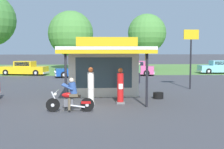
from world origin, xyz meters
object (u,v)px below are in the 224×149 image
(motorcycle_with_rider, at_px, (71,98))
(parked_car_back_row_right, at_px, (79,70))
(gas_pump_offside, at_px, (120,87))
(roadside_pole_sign, at_px, (191,48))
(parked_car_back_row_far_right, at_px, (24,69))
(bystander_admiring_sedan, at_px, (139,72))
(bystander_standing_back_lot, at_px, (102,75))
(gas_pump_nearside, at_px, (91,87))
(parked_car_back_row_left, at_px, (133,69))
(spare_tire_stack, at_px, (158,95))
(parked_car_back_row_centre_left, at_px, (220,68))

(motorcycle_with_rider, bearing_deg, parked_car_back_row_right, 90.85)
(gas_pump_offside, bearing_deg, roadside_pole_sign, 44.67)
(parked_car_back_row_far_right, height_order, parked_car_back_row_right, parked_car_back_row_far_right)
(motorcycle_with_rider, bearing_deg, bystander_admiring_sedan, 66.43)
(gas_pump_offside, relative_size, roadside_pole_sign, 0.44)
(motorcycle_with_rider, relative_size, bystander_standing_back_lot, 1.41)
(parked_car_back_row_right, bearing_deg, gas_pump_nearside, -85.68)
(gas_pump_offside, distance_m, parked_car_back_row_far_right, 20.68)
(gas_pump_nearside, height_order, parked_car_back_row_left, gas_pump_nearside)
(bystander_standing_back_lot, distance_m, bystander_admiring_sedan, 3.48)
(parked_car_back_row_right, bearing_deg, parked_car_back_row_left, 16.02)
(gas_pump_nearside, bearing_deg, bystander_admiring_sedan, 66.82)
(parked_car_back_row_right, distance_m, roadside_pole_sign, 13.40)
(parked_car_back_row_right, bearing_deg, parked_car_back_row_far_right, 155.60)
(bystander_standing_back_lot, relative_size, roadside_pole_sign, 0.37)
(bystander_standing_back_lot, distance_m, spare_tire_stack, 7.26)
(gas_pump_nearside, xyz_separation_m, parked_car_back_row_right, (-1.19, 15.76, -0.21))
(motorcycle_with_rider, distance_m, roadside_pole_sign, 11.35)
(parked_car_back_row_far_right, height_order, roadside_pole_sign, roadside_pole_sign)
(motorcycle_with_rider, relative_size, roadside_pole_sign, 0.52)
(parked_car_back_row_left, distance_m, parked_car_back_row_far_right, 12.23)
(gas_pump_offside, relative_size, parked_car_back_row_right, 0.37)
(gas_pump_offside, xyz_separation_m, parked_car_back_row_right, (-2.76, 15.76, -0.19))
(parked_car_back_row_far_right, bearing_deg, motorcycle_with_rider, -72.37)
(parked_car_back_row_left, height_order, parked_car_back_row_right, parked_car_back_row_left)
(gas_pump_offside, distance_m, roadside_pole_sign, 8.23)
(bystander_standing_back_lot, distance_m, roadside_pole_sign, 7.15)
(parked_car_back_row_right, xyz_separation_m, spare_tire_stack, (5.15, -14.27, -0.50))
(roadside_pole_sign, bearing_deg, motorcycle_with_rider, -137.23)
(parked_car_back_row_left, bearing_deg, parked_car_back_row_right, -163.98)
(gas_pump_offside, bearing_deg, parked_car_back_row_right, 99.93)
(roadside_pole_sign, relative_size, spare_tire_stack, 7.16)
(gas_pump_nearside, bearing_deg, parked_car_back_row_far_right, 111.85)
(gas_pump_offside, xyz_separation_m, spare_tire_stack, (2.39, 1.50, -0.69))
(gas_pump_nearside, xyz_separation_m, parked_car_back_row_centre_left, (15.44, 19.32, -0.20))
(parked_car_back_row_centre_left, bearing_deg, motorcycle_with_rider, -127.58)
(motorcycle_with_rider, height_order, bystander_admiring_sedan, bystander_admiring_sedan)
(motorcycle_with_rider, xyz_separation_m, parked_car_back_row_left, (5.65, 19.41, 0.06))
(parked_car_back_row_left, bearing_deg, bystander_standing_back_lot, -112.25)
(parked_car_back_row_centre_left, relative_size, bystander_standing_back_lot, 3.34)
(bystander_admiring_sedan, xyz_separation_m, spare_tire_stack, (-0.08, -7.94, -0.76))
(gas_pump_nearside, xyz_separation_m, parked_car_back_row_far_right, (-7.46, 18.61, -0.19))
(gas_pump_nearside, height_order, parked_car_back_row_centre_left, gas_pump_nearside)
(parked_car_back_row_left, bearing_deg, roadside_pole_sign, -78.05)
(bystander_admiring_sedan, bearing_deg, spare_tire_stack, -90.60)
(gas_pump_offside, height_order, roadside_pole_sign, roadside_pole_sign)
(parked_car_back_row_left, distance_m, bystander_admiring_sedan, 8.06)
(spare_tire_stack, bearing_deg, roadside_pole_sign, 51.40)
(gas_pump_nearside, height_order, parked_car_back_row_right, gas_pump_nearside)
(gas_pump_nearside, xyz_separation_m, bystander_admiring_sedan, (4.04, 9.43, 0.05))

